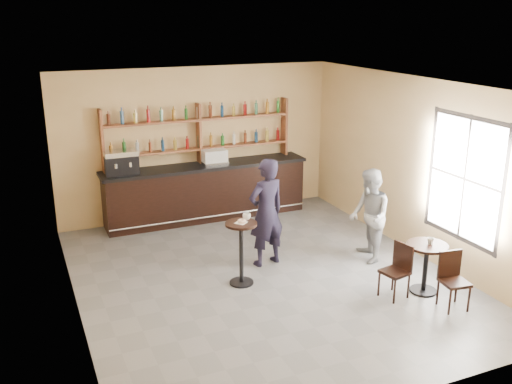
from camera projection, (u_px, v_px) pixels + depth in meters
name	position (u px, v px, depth m)	size (l,w,h in m)	color
floor	(264.00, 277.00, 9.59)	(7.00, 7.00, 0.00)	slate
ceiling	(265.00, 86.00, 8.62)	(7.00, 7.00, 0.00)	white
wall_back	(197.00, 143.00, 12.17)	(7.00, 7.00, 0.00)	tan
wall_front	(399.00, 275.00, 6.04)	(7.00, 7.00, 0.00)	tan
wall_left	(69.00, 211.00, 7.97)	(7.00, 7.00, 0.00)	tan
wall_right	(416.00, 167.00, 10.24)	(7.00, 7.00, 0.00)	tan
window_pane	(465.00, 179.00, 9.16)	(2.00, 2.00, 0.00)	white
window_frame	(464.00, 179.00, 9.15)	(0.04, 1.70, 2.10)	black
shelf_unit	(199.00, 134.00, 11.99)	(4.00, 0.26, 1.40)	brown
liquor_bottles	(199.00, 126.00, 11.94)	(3.68, 0.10, 1.00)	#8C5919
bar_counter	(206.00, 192.00, 12.19)	(4.40, 0.86, 1.19)	black
espresso_machine	(121.00, 162.00, 11.27)	(0.65, 0.42, 0.47)	black
pastry_case	(214.00, 157.00, 12.03)	(0.52, 0.41, 0.31)	silver
pedestal_table	(241.00, 253.00, 9.22)	(0.52, 0.52, 1.06)	black
napkin	(241.00, 223.00, 9.06)	(0.17, 0.17, 0.00)	white
donut	(242.00, 221.00, 9.05)	(0.14, 0.14, 0.05)	#C47A47
cup_pedestal	(247.00, 217.00, 9.18)	(0.13, 0.13, 0.10)	white
man_main	(266.00, 212.00, 9.83)	(0.70, 0.46, 1.92)	black
cafe_table	(425.00, 268.00, 8.98)	(0.64, 0.64, 0.81)	black
cup_cafe	(431.00, 241.00, 8.86)	(0.11, 0.11, 0.10)	white
chair_west	(395.00, 271.00, 8.81)	(0.37, 0.37, 0.86)	black
chair_south	(455.00, 282.00, 8.47)	(0.38, 0.38, 0.87)	black
patron_second	(369.00, 216.00, 10.02)	(0.82, 0.64, 1.68)	gray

